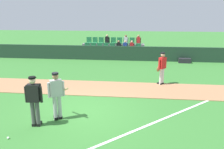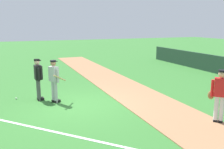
{
  "view_description": "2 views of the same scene",
  "coord_description": "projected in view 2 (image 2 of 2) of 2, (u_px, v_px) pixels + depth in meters",
  "views": [
    {
      "loc": [
        2.07,
        -8.09,
        3.77
      ],
      "look_at": [
        1.02,
        1.46,
        1.13
      ],
      "focal_mm": 36.28,
      "sensor_mm": 36.0,
      "label": 1
    },
    {
      "loc": [
        9.13,
        -2.27,
        3.18
      ],
      "look_at": [
        0.54,
        1.22,
        1.26
      ],
      "focal_mm": 39.31,
      "sensor_mm": 36.0,
      "label": 2
    }
  ],
  "objects": [
    {
      "name": "runner_red_jersey",
      "position": [
        220.0,
        94.0,
        7.85
      ],
      "size": [
        0.55,
        0.51,
        1.76
      ],
      "color": "silver",
      "rests_on": "ground"
    },
    {
      "name": "baseball",
      "position": [
        16.0,
        98.0,
        10.53
      ],
      "size": [
        0.07,
        0.07,
        0.07
      ],
      "primitive_type": "sphere",
      "color": "white",
      "rests_on": "ground"
    },
    {
      "name": "ground_plane",
      "position": [
        79.0,
        105.0,
        9.76
      ],
      "size": [
        80.0,
        80.0,
        0.0
      ],
      "primitive_type": "plane",
      "color": "#33702D"
    },
    {
      "name": "umpire_home_plate",
      "position": [
        38.0,
        77.0,
        10.22
      ],
      "size": [
        0.59,
        0.33,
        1.76
      ],
      "color": "#4C4C4C",
      "rests_on": "ground"
    },
    {
      "name": "infield_dirt_path",
      "position": [
        140.0,
        97.0,
        10.79
      ],
      "size": [
        28.0,
        2.33,
        0.03
      ],
      "primitive_type": "cube",
      "color": "#9E704C",
      "rests_on": "ground"
    },
    {
      "name": "batter_grey_jersey",
      "position": [
        54.0,
        80.0,
        9.91
      ],
      "size": [
        0.74,
        0.7,
        1.76
      ],
      "color": "#B2B2B2",
      "rests_on": "ground"
    },
    {
      "name": "foul_line_chalk",
      "position": [
        88.0,
        139.0,
        6.86
      ],
      "size": [
        8.8,
        8.3,
        0.01
      ],
      "primitive_type": "cube",
      "rotation": [
        0.0,
        0.0,
        0.76
      ],
      "color": "white",
      "rests_on": "ground"
    }
  ]
}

